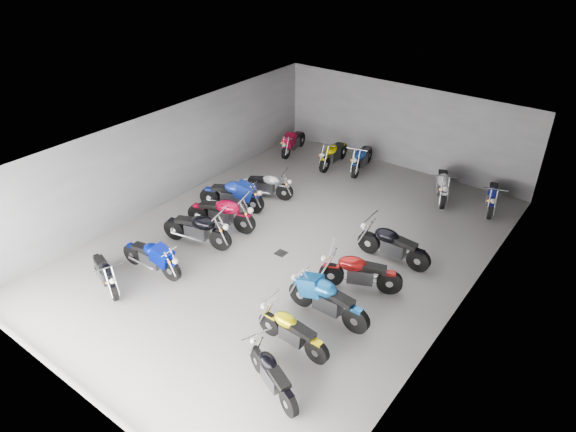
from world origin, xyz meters
name	(u,v)px	position (x,y,z in m)	size (l,w,h in m)	color
ground	(291,246)	(0.00, 0.00, 0.00)	(14.00, 14.00, 0.00)	gray
wall_back	(402,127)	(0.00, 7.00, 1.60)	(10.00, 0.10, 3.20)	slate
wall_left	(171,155)	(-5.00, 0.00, 1.60)	(0.10, 14.00, 3.20)	slate
wall_right	(465,261)	(5.00, 0.00, 1.60)	(0.10, 14.00, 3.20)	slate
ceiling	(292,145)	(0.00, 0.00, 3.22)	(10.00, 14.00, 0.04)	black
drain_grate	(281,253)	(0.00, -0.50, 0.01)	(0.32, 0.32, 0.01)	black
motorcycle_left_a	(105,273)	(-2.76, -4.47, 0.45)	(1.80, 0.76, 0.83)	black
motorcycle_left_b	(152,257)	(-2.28, -3.30, 0.49)	(2.06, 0.45, 0.90)	black
motorcycle_left_c	(198,229)	(-2.25, -1.59, 0.54)	(2.20, 0.72, 0.99)	black
motorcycle_left_d	(222,213)	(-2.29, -0.51, 0.55)	(2.23, 0.80, 1.01)	black
motorcycle_left_e	(232,195)	(-2.84, 0.57, 0.54)	(2.16, 0.91, 0.99)	black
motorcycle_left_f	(266,185)	(-2.47, 1.89, 0.47)	(1.90, 0.80, 0.87)	black
motorcycle_right_a	(272,374)	(2.86, -4.52, 0.45)	(1.77, 0.83, 0.82)	black
motorcycle_right_b	(292,331)	(2.45, -3.29, 0.47)	(1.97, 0.41, 0.87)	black
motorcycle_right_c	(327,300)	(2.54, -1.98, 0.54)	(2.26, 0.44, 1.00)	black
motorcycle_right_d	(359,272)	(2.61, -0.56, 0.53)	(2.06, 1.03, 0.96)	black
motorcycle_right_e	(393,245)	(2.72, 1.10, 0.53)	(2.19, 0.44, 0.96)	black
motorcycle_back_a	(293,142)	(-3.99, 5.52, 0.48)	(0.55, 2.00, 0.88)	black
motorcycle_back_b	(333,154)	(-2.02, 5.45, 0.51)	(0.46, 2.11, 0.93)	black
motorcycle_back_c	(362,158)	(-0.93, 5.75, 0.51)	(0.60, 2.11, 0.93)	black
motorcycle_back_e	(443,184)	(2.39, 5.48, 0.53)	(1.04, 2.05, 0.96)	black
motorcycle_back_f	(492,196)	(4.01, 5.74, 0.47)	(0.65, 1.93, 0.87)	black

